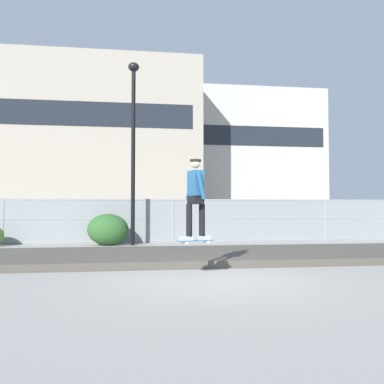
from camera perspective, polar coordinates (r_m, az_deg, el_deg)
ground_plane at (r=8.53m, az=3.07°, el=-12.20°), size 120.00×120.00×0.00m
gravel_berm at (r=11.87m, az=-0.13°, el=-8.89°), size 16.71×3.99×0.20m
skateboard at (r=8.73m, az=0.51°, el=-6.85°), size 0.82×0.45×0.07m
skater at (r=8.71m, az=0.51°, el=-0.23°), size 0.71×0.62×1.75m
chain_fence at (r=17.39m, az=-2.64°, el=-4.01°), size 27.57×0.06×1.85m
street_lamp at (r=16.54m, az=-8.22°, el=8.32°), size 0.44×0.44×7.30m
parked_car_near at (r=20.22m, az=-14.04°, el=-3.97°), size 4.54×2.23×1.66m
parked_car_mid at (r=20.31m, az=3.69°, el=-4.02°), size 4.43×2.00×1.66m
parked_car_far at (r=22.64m, az=19.37°, el=-3.71°), size 4.55×2.26×1.66m
library_building at (r=48.41m, az=-16.33°, el=6.54°), size 28.07×11.80×17.55m
office_block at (r=57.25m, az=7.81°, el=4.85°), size 18.70×10.44×17.00m
shrub_center at (r=16.43m, az=-11.69°, el=-5.17°), size 1.60×1.31×1.24m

